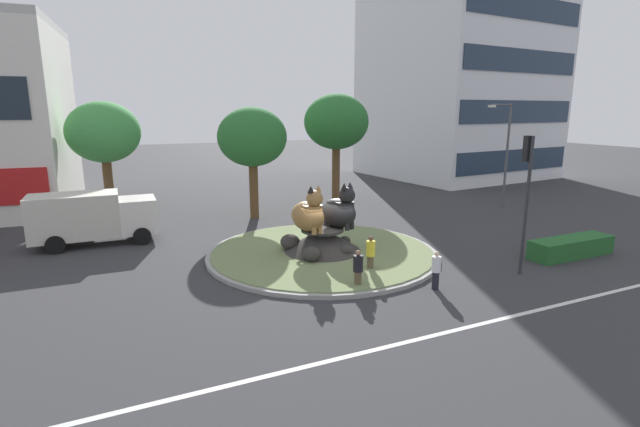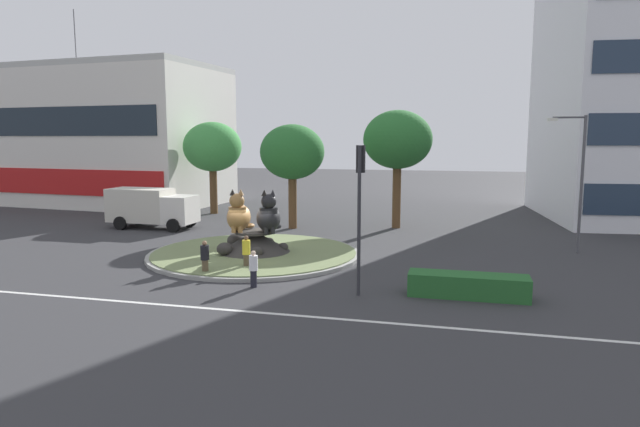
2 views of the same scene
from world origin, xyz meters
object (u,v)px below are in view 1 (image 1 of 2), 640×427
at_px(third_tree_left, 252,138).
at_px(pedestrian_white_shirt, 436,270).
at_px(traffic_light_mast, 527,180).
at_px(cat_statue_tabby, 309,214).
at_px(broadleaf_tree_behind_island, 336,123).
at_px(pedestrian_black_shirt, 358,269).
at_px(second_tree_near_tower, 104,133).
at_px(streetlight_arm, 505,149).
at_px(cat_statue_black, 340,211).
at_px(delivery_box_truck, 92,216).
at_px(pedestrian_yellow_shirt, 371,254).

relative_size(third_tree_left, pedestrian_white_shirt, 4.57).
distance_m(traffic_light_mast, pedestrian_white_shirt, 5.48).
bearing_deg(cat_statue_tabby, broadleaf_tree_behind_island, 134.06).
xyz_separation_m(cat_statue_tabby, traffic_light_mast, (7.38, -5.64, 1.90)).
bearing_deg(pedestrian_black_shirt, broadleaf_tree_behind_island, -178.56).
relative_size(traffic_light_mast, pedestrian_white_shirt, 3.80).
bearing_deg(second_tree_near_tower, pedestrian_white_shirt, -61.14).
bearing_deg(traffic_light_mast, streetlight_arm, -41.16).
bearing_deg(cat_statue_tabby, cat_statue_black, 77.60).
bearing_deg(delivery_box_truck, cat_statue_black, -31.27).
xyz_separation_m(third_tree_left, delivery_box_truck, (-9.39, -2.33, -3.66)).
bearing_deg(streetlight_arm, pedestrian_yellow_shirt, 32.44).
bearing_deg(broadleaf_tree_behind_island, traffic_light_mast, -88.58).
height_order(traffic_light_mast, streetlight_arm, streetlight_arm).
height_order(cat_statue_black, broadleaf_tree_behind_island, broadleaf_tree_behind_island).
xyz_separation_m(second_tree_near_tower, pedestrian_yellow_shirt, (9.92, -17.82, -4.51)).
xyz_separation_m(second_tree_near_tower, third_tree_left, (8.45, -5.62, -0.23)).
height_order(second_tree_near_tower, delivery_box_truck, second_tree_near_tower).
bearing_deg(traffic_light_mast, broadleaf_tree_behind_island, 2.68).
distance_m(streetlight_arm, pedestrian_yellow_shirt, 17.85).
bearing_deg(broadleaf_tree_behind_island, second_tree_near_tower, 166.39).
bearing_deg(pedestrian_black_shirt, second_tree_near_tower, -131.11).
distance_m(third_tree_left, streetlight_arm, 17.58).
bearing_deg(second_tree_near_tower, streetlight_arm, -20.98).
bearing_deg(second_tree_near_tower, delivery_box_truck, -96.74).
bearing_deg(streetlight_arm, third_tree_left, -8.56).
distance_m(cat_statue_black, pedestrian_white_shirt, 5.98).
height_order(broadleaf_tree_behind_island, streetlight_arm, broadleaf_tree_behind_island).
bearing_deg(traffic_light_mast, pedestrian_black_shirt, 81.41).
relative_size(pedestrian_black_shirt, delivery_box_truck, 0.26).
xyz_separation_m(broadleaf_tree_behind_island, pedestrian_yellow_shirt, (-5.38, -14.12, -5.10)).
height_order(streetlight_arm, delivery_box_truck, streetlight_arm).
bearing_deg(streetlight_arm, second_tree_near_tower, -15.83).
bearing_deg(broadleaf_tree_behind_island, pedestrian_yellow_shirt, -110.87).
relative_size(traffic_light_mast, broadleaf_tree_behind_island, 0.73).
relative_size(broadleaf_tree_behind_island, pedestrian_yellow_shirt, 4.84).
xyz_separation_m(cat_statue_black, pedestrian_white_shirt, (1.32, -5.67, -1.34)).
distance_m(second_tree_near_tower, pedestrian_black_shirt, 21.53).
bearing_deg(pedestrian_black_shirt, cat_statue_tabby, -152.70).
relative_size(streetlight_arm, delivery_box_truck, 1.20).
bearing_deg(cat_statue_black, pedestrian_white_shirt, -9.46).
bearing_deg(cat_statue_black, delivery_box_truck, -144.71).
bearing_deg(pedestrian_white_shirt, streetlight_arm, -116.40).
relative_size(broadleaf_tree_behind_island, delivery_box_truck, 1.32).
bearing_deg(cat_statue_tabby, delivery_box_truck, -140.65).
relative_size(third_tree_left, pedestrian_yellow_shirt, 4.26).
height_order(traffic_light_mast, second_tree_near_tower, second_tree_near_tower).
bearing_deg(broadleaf_tree_behind_island, streetlight_arm, -30.78).
bearing_deg(delivery_box_truck, streetlight_arm, -3.07).
relative_size(traffic_light_mast, pedestrian_black_shirt, 3.66).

